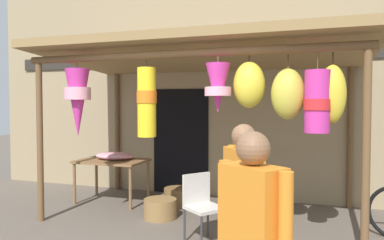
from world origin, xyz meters
name	(u,v)px	position (x,y,z in m)	size (l,w,h in m)	color
shop_facade	(221,85)	(0.00, 2.55, 2.07)	(9.77, 0.29, 4.15)	#9E8966
market_stall_canopy	(204,66)	(0.13, 1.03, 2.27)	(4.84, 2.70, 2.62)	brown
display_table	(112,164)	(-1.67, 1.45, 0.66)	(1.17, 0.77, 0.74)	brown
flower_heap_on_table	(115,156)	(-1.65, 1.51, 0.80)	(0.70, 0.49, 0.13)	pink
folding_chair	(201,202)	(0.37, 0.13, 0.50)	(0.56, 0.56, 0.84)	beige
wicker_basket_by_table	(178,197)	(-0.50, 1.62, 0.15)	(0.49, 0.49, 0.29)	brown
wicker_basket_spare	(160,209)	(-0.50, 0.85, 0.15)	(0.49, 0.49, 0.29)	olive
vendor_in_orange	(243,198)	(1.13, -1.08, 0.90)	(0.41, 0.50, 1.54)	#2D5193
customer_foreground	(252,235)	(1.37, -2.00, 0.90)	(0.50, 0.41, 1.54)	orange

